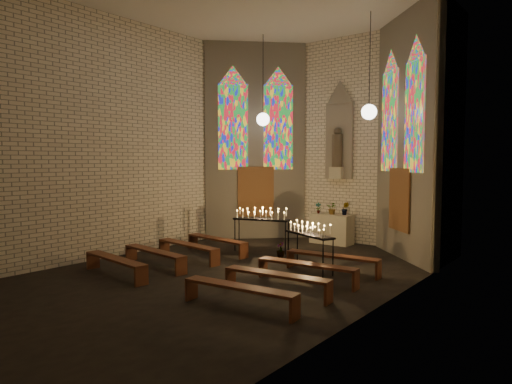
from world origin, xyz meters
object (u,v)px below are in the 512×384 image
(votive_stand_left, at_px, (261,216))
(altar, at_px, (332,229))
(votive_stand_right, at_px, (310,231))
(aisle_flower_pot, at_px, (280,250))

(votive_stand_left, bearing_deg, altar, 50.92)
(votive_stand_left, relative_size, votive_stand_right, 1.10)
(altar, height_order, votive_stand_left, votive_stand_left)
(aisle_flower_pot, relative_size, votive_stand_right, 0.27)
(aisle_flower_pot, relative_size, votive_stand_left, 0.25)
(altar, relative_size, votive_stand_right, 0.85)
(aisle_flower_pot, height_order, votive_stand_left, votive_stand_left)
(altar, xyz_separation_m, votive_stand_right, (1.41, -3.71, 0.52))
(votive_stand_right, bearing_deg, votive_stand_left, 177.05)
(altar, relative_size, aisle_flower_pot, 3.16)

